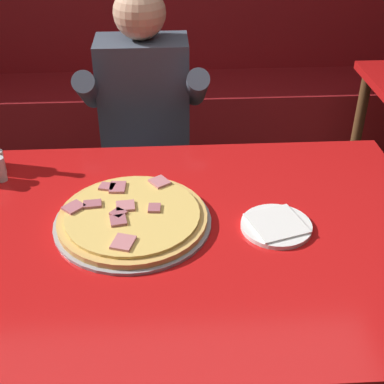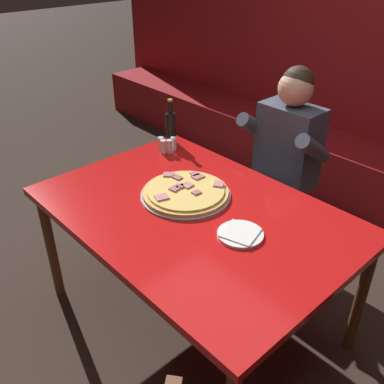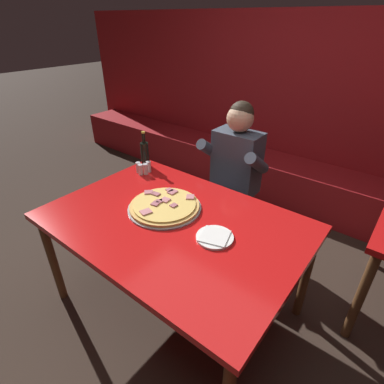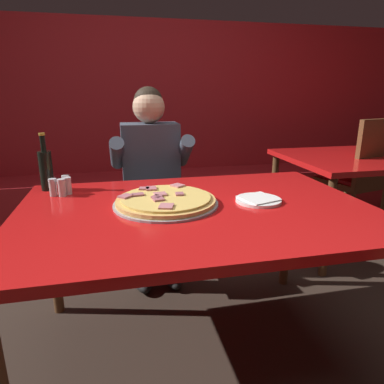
{
  "view_description": "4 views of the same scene",
  "coord_description": "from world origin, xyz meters",
  "px_view_note": "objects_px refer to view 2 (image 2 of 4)",
  "views": [
    {
      "loc": [
        -0.02,
        -1.23,
        1.71
      ],
      "look_at": [
        0.06,
        0.18,
        0.78
      ],
      "focal_mm": 50.0,
      "sensor_mm": 36.0,
      "label": 1
    },
    {
      "loc": [
        1.29,
        -1.2,
        1.92
      ],
      "look_at": [
        -0.18,
        0.15,
        0.72
      ],
      "focal_mm": 40.0,
      "sensor_mm": 36.0,
      "label": 2
    },
    {
      "loc": [
        1.01,
        -1.09,
        1.81
      ],
      "look_at": [
        -0.09,
        0.3,
        0.78
      ],
      "focal_mm": 28.0,
      "sensor_mm": 36.0,
      "label": 3
    },
    {
      "loc": [
        -0.33,
        -1.39,
        1.24
      ],
      "look_at": [
        0.03,
        0.23,
        0.75
      ],
      "focal_mm": 32.0,
      "sensor_mm": 36.0,
      "label": 4
    }
  ],
  "objects_px": {
    "shaker_black_pepper": "(163,147)",
    "diner_seated_blue_shirt": "(279,160)",
    "main_dining_table": "(194,220)",
    "shaker_parmesan": "(161,144)",
    "shaker_red_pepper_flakes": "(174,144)",
    "pizza": "(186,192)",
    "plate_white_paper": "(240,234)",
    "shaker_oregano": "(169,147)",
    "beer_bottle": "(171,127)"
  },
  "relations": [
    {
      "from": "plate_white_paper",
      "to": "diner_seated_blue_shirt",
      "type": "distance_m",
      "value": 0.91
    },
    {
      "from": "plate_white_paper",
      "to": "shaker_parmesan",
      "type": "distance_m",
      "value": 0.99
    },
    {
      "from": "shaker_red_pepper_flakes",
      "to": "diner_seated_blue_shirt",
      "type": "relative_size",
      "value": 0.07
    },
    {
      "from": "main_dining_table",
      "to": "shaker_red_pepper_flakes",
      "type": "xyz_separation_m",
      "value": [
        -0.59,
        0.37,
        0.1
      ]
    },
    {
      "from": "beer_bottle",
      "to": "shaker_red_pepper_flakes",
      "type": "height_order",
      "value": "beer_bottle"
    },
    {
      "from": "shaker_parmesan",
      "to": "diner_seated_blue_shirt",
      "type": "distance_m",
      "value": 0.75
    },
    {
      "from": "pizza",
      "to": "plate_white_paper",
      "type": "relative_size",
      "value": 2.24
    },
    {
      "from": "main_dining_table",
      "to": "pizza",
      "type": "xyz_separation_m",
      "value": [
        -0.13,
        0.06,
        0.08
      ]
    },
    {
      "from": "shaker_red_pepper_flakes",
      "to": "diner_seated_blue_shirt",
      "type": "distance_m",
      "value": 0.67
    },
    {
      "from": "plate_white_paper",
      "to": "shaker_black_pepper",
      "type": "bearing_deg",
      "value": 162.36
    },
    {
      "from": "shaker_parmesan",
      "to": "pizza",
      "type": "bearing_deg",
      "value": -26.15
    },
    {
      "from": "main_dining_table",
      "to": "shaker_parmesan",
      "type": "xyz_separation_m",
      "value": [
        -0.64,
        0.31,
        0.1
      ]
    },
    {
      "from": "diner_seated_blue_shirt",
      "to": "beer_bottle",
      "type": "bearing_deg",
      "value": -145.76
    },
    {
      "from": "main_dining_table",
      "to": "pizza",
      "type": "distance_m",
      "value": 0.16
    },
    {
      "from": "shaker_oregano",
      "to": "shaker_black_pepper",
      "type": "distance_m",
      "value": 0.04
    },
    {
      "from": "beer_bottle",
      "to": "main_dining_table",
      "type": "bearing_deg",
      "value": -32.19
    },
    {
      "from": "shaker_oregano",
      "to": "shaker_red_pepper_flakes",
      "type": "relative_size",
      "value": 1.0
    },
    {
      "from": "main_dining_table",
      "to": "beer_bottle",
      "type": "bearing_deg",
      "value": 147.81
    },
    {
      "from": "plate_white_paper",
      "to": "shaker_black_pepper",
      "type": "xyz_separation_m",
      "value": [
        -0.9,
        0.28,
        0.03
      ]
    },
    {
      "from": "main_dining_table",
      "to": "shaker_black_pepper",
      "type": "xyz_separation_m",
      "value": [
        -0.6,
        0.29,
        0.1
      ]
    },
    {
      "from": "shaker_parmesan",
      "to": "shaker_black_pepper",
      "type": "bearing_deg",
      "value": -21.33
    },
    {
      "from": "shaker_black_pepper",
      "to": "diner_seated_blue_shirt",
      "type": "height_order",
      "value": "diner_seated_blue_shirt"
    },
    {
      "from": "shaker_red_pepper_flakes",
      "to": "shaker_parmesan",
      "type": "xyz_separation_m",
      "value": [
        -0.05,
        -0.06,
        0.0
      ]
    },
    {
      "from": "pizza",
      "to": "shaker_parmesan",
      "type": "height_order",
      "value": "shaker_parmesan"
    },
    {
      "from": "pizza",
      "to": "beer_bottle",
      "type": "xyz_separation_m",
      "value": [
        -0.56,
        0.37,
        0.09
      ]
    },
    {
      "from": "pizza",
      "to": "shaker_oregano",
      "type": "relative_size",
      "value": 5.47
    },
    {
      "from": "beer_bottle",
      "to": "shaker_parmesan",
      "type": "bearing_deg",
      "value": -69.54
    },
    {
      "from": "shaker_parmesan",
      "to": "diner_seated_blue_shirt",
      "type": "xyz_separation_m",
      "value": [
        0.53,
        0.52,
        -0.09
      ]
    },
    {
      "from": "beer_bottle",
      "to": "pizza",
      "type": "bearing_deg",
      "value": -33.74
    },
    {
      "from": "shaker_black_pepper",
      "to": "diner_seated_blue_shirt",
      "type": "distance_m",
      "value": 0.73
    },
    {
      "from": "shaker_red_pepper_flakes",
      "to": "main_dining_table",
      "type": "bearing_deg",
      "value": -32.25
    },
    {
      "from": "shaker_parmesan",
      "to": "beer_bottle",
      "type": "bearing_deg",
      "value": 110.46
    },
    {
      "from": "shaker_oregano",
      "to": "shaker_black_pepper",
      "type": "relative_size",
      "value": 1.0
    },
    {
      "from": "beer_bottle",
      "to": "diner_seated_blue_shirt",
      "type": "bearing_deg",
      "value": 34.24
    },
    {
      "from": "main_dining_table",
      "to": "shaker_red_pepper_flakes",
      "type": "height_order",
      "value": "shaker_red_pepper_flakes"
    },
    {
      "from": "shaker_oregano",
      "to": "main_dining_table",
      "type": "bearing_deg",
      "value": -29.49
    },
    {
      "from": "plate_white_paper",
      "to": "shaker_black_pepper",
      "type": "relative_size",
      "value": 2.44
    },
    {
      "from": "pizza",
      "to": "shaker_parmesan",
      "type": "bearing_deg",
      "value": 153.85
    },
    {
      "from": "shaker_oregano",
      "to": "plate_white_paper",
      "type": "bearing_deg",
      "value": -19.89
    },
    {
      "from": "main_dining_table",
      "to": "shaker_black_pepper",
      "type": "relative_size",
      "value": 18.03
    },
    {
      "from": "plate_white_paper",
      "to": "shaker_parmesan",
      "type": "height_order",
      "value": "shaker_parmesan"
    },
    {
      "from": "shaker_black_pepper",
      "to": "diner_seated_blue_shirt",
      "type": "relative_size",
      "value": 0.07
    },
    {
      "from": "shaker_red_pepper_flakes",
      "to": "shaker_black_pepper",
      "type": "distance_m",
      "value": 0.08
    },
    {
      "from": "pizza",
      "to": "shaker_black_pepper",
      "type": "bearing_deg",
      "value": 153.43
    },
    {
      "from": "beer_bottle",
      "to": "shaker_parmesan",
      "type": "distance_m",
      "value": 0.15
    },
    {
      "from": "diner_seated_blue_shirt",
      "to": "main_dining_table",
      "type": "bearing_deg",
      "value": -82.57
    },
    {
      "from": "shaker_oregano",
      "to": "diner_seated_blue_shirt",
      "type": "height_order",
      "value": "diner_seated_blue_shirt"
    },
    {
      "from": "pizza",
      "to": "diner_seated_blue_shirt",
      "type": "bearing_deg",
      "value": 88.45
    },
    {
      "from": "plate_white_paper",
      "to": "diner_seated_blue_shirt",
      "type": "xyz_separation_m",
      "value": [
        -0.4,
        0.82,
        -0.06
      ]
    },
    {
      "from": "pizza",
      "to": "main_dining_table",
      "type": "bearing_deg",
      "value": -24.81
    }
  ]
}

